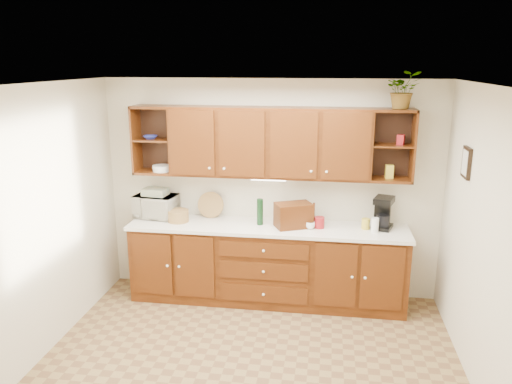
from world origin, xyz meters
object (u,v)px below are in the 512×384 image
(coffee_maker, at_px, (383,213))
(potted_plant, at_px, (403,90))
(bread_box, at_px, (293,215))
(microwave, at_px, (156,206))

(coffee_maker, height_order, potted_plant, potted_plant)
(bread_box, distance_m, coffee_maker, 1.02)
(potted_plant, bearing_deg, coffee_maker, 179.31)
(bread_box, height_order, potted_plant, potted_plant)
(coffee_maker, xyz_separation_m, potted_plant, (0.12, -0.00, 1.37))
(bread_box, height_order, coffee_maker, coffee_maker)
(bread_box, relative_size, potted_plant, 1.00)
(microwave, distance_m, potted_plant, 3.15)
(microwave, bearing_deg, coffee_maker, 6.73)
(microwave, relative_size, bread_box, 1.23)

